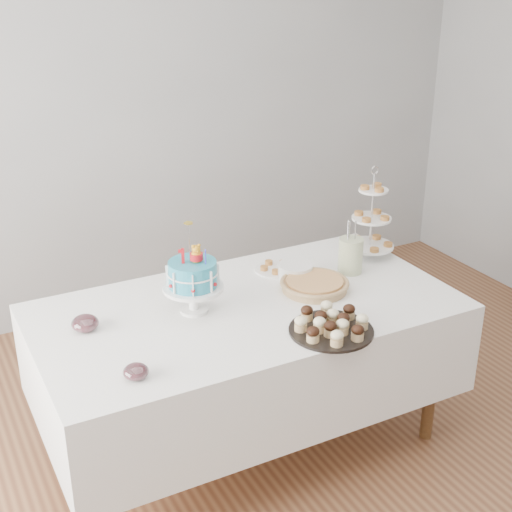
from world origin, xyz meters
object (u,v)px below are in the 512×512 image
birthday_cake (193,289)px  jam_bowl_a (136,372)px  cupcake_tray (331,323)px  plate_stack (296,271)px  table (247,349)px  jam_bowl_b (85,323)px  pie (315,284)px  pastry_plate (276,268)px  utensil_pitcher (351,254)px  tiered_stand (372,219)px

birthday_cake → jam_bowl_a: size_ratio=4.22×
cupcake_tray → plate_stack: 0.57m
table → jam_bowl_b: size_ratio=16.51×
table → cupcake_tray: (0.21, -0.38, 0.27)m
birthday_cake → table: bearing=8.5°
cupcake_tray → table: bearing=118.4°
table → birthday_cake: bearing=166.0°
pie → pastry_plate: size_ratio=1.55×
plate_stack → pastry_plate: plate_stack is taller
table → plate_stack: (0.35, 0.16, 0.26)m
jam_bowl_b → birthday_cake: bearing=-7.0°
pastry_plate → jam_bowl_a: (-0.95, -0.61, 0.01)m
pastry_plate → jam_bowl_b: (-1.02, -0.16, 0.02)m
jam_bowl_a → utensil_pitcher: bearing=18.5°
cupcake_tray → jam_bowl_b: cupcake_tray is taller
plate_stack → pastry_plate: size_ratio=0.82×
cupcake_tray → utensil_pitcher: size_ratio=1.33×
birthday_cake → plate_stack: birthday_cake is taller
pie → jam_bowl_a: bearing=-161.7°
table → pie: size_ratio=5.81×
birthday_cake → pie: (0.59, -0.06, -0.08)m
plate_stack → jam_bowl_a: (-1.00, -0.50, -0.01)m
tiered_stand → utensil_pitcher: bearing=-148.9°
plate_stack → jam_bowl_b: (-1.07, -0.05, -0.00)m
pie → jam_bowl_b: jam_bowl_b is taller
pastry_plate → jam_bowl_b: jam_bowl_b is taller
table → utensil_pitcher: size_ratio=7.03×
table → jam_bowl_b: bearing=170.7°
table → tiered_stand: size_ratio=3.91×
cupcake_tray → tiered_stand: (0.63, 0.60, 0.16)m
cupcake_tray → pastry_plate: 0.66m
table → pastry_plate: bearing=42.1°
pie → tiered_stand: (0.48, 0.22, 0.17)m
birthday_cake → utensil_pitcher: bearing=24.5°
table → cupcake_tray: size_ratio=5.29×
utensil_pitcher → tiered_stand: bearing=24.5°
cupcake_tray → pie: 0.41m
tiered_stand → utensil_pitcher: tiered_stand is taller
pastry_plate → utensil_pitcher: size_ratio=0.78×
table → pastry_plate: 0.48m
jam_bowl_b → utensil_pitcher: 1.34m
pie → plate_stack: size_ratio=1.89×
tiered_stand → utensil_pitcher: (-0.21, -0.13, -0.11)m
utensil_pitcher → cupcake_tray: bearing=-138.3°
pie → plate_stack: (-0.01, 0.17, 0.00)m
pie → utensil_pitcher: bearing=19.4°
pie → pastry_plate: (-0.05, 0.28, -0.02)m
plate_stack → pastry_plate: 0.12m
pie → pastry_plate: pie is taller
tiered_stand → pastry_plate: size_ratio=2.31×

